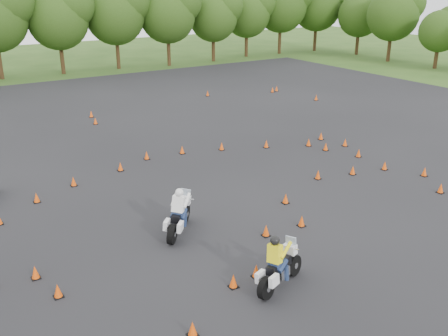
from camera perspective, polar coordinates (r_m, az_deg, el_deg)
name	(u,v)px	position (r m, az deg, el deg)	size (l,w,h in m)	color
ground	(276,223)	(20.96, 5.94, -6.33)	(140.00, 140.00, 0.00)	#2D5119
asphalt_pad	(203,178)	(25.48, -2.43, -1.18)	(62.00, 62.00, 0.00)	black
treeline	(80,32)	(52.61, -16.18, 14.69)	(86.99, 32.34, 10.90)	#264212
traffic_cones	(225,177)	(25.04, 0.13, -1.01)	(36.97, 33.23, 0.45)	#E84D09
rider_yellow	(282,261)	(16.51, 6.62, -10.55)	(2.45, 0.75, 1.89)	yellow
rider_white	(178,210)	(19.79, -5.33, -4.76)	(2.59, 0.80, 2.00)	white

